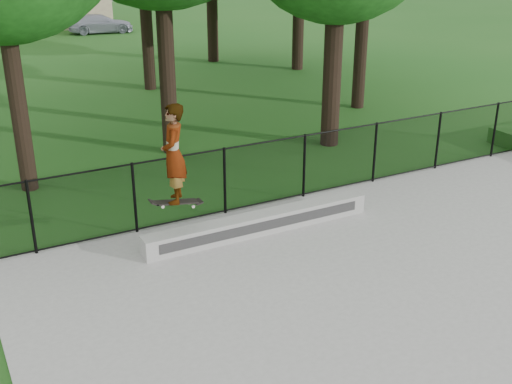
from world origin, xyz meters
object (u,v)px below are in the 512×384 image
car_b (22,25)px  skater_airborne (174,155)px  grind_ledge (260,223)px  car_c (100,24)px

car_b → skater_airborne: (-1.97, -29.75, 1.45)m
grind_ledge → car_b: size_ratio=1.60×
grind_ledge → car_c: bearing=81.1°
car_c → car_b: bearing=79.0°
grind_ledge → car_c: 28.64m
grind_ledge → skater_airborne: bearing=-179.8°
grind_ledge → car_c: car_c is taller
car_b → car_c: car_b is taller
grind_ledge → skater_airborne: skater_airborne is taller
grind_ledge → skater_airborne: size_ratio=2.46×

